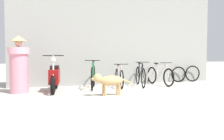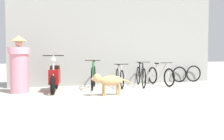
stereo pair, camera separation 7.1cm
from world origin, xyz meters
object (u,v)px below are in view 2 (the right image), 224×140
object	(u,v)px
bicycle_1	(120,77)
motorcycle	(55,77)
spare_tire_right	(179,74)
bicycle_3	(160,76)
person_in_robes	(19,64)
spare_tire_left	(193,74)
bicycle_2	(141,76)
stray_dog	(108,81)
bicycle_0	(93,77)

from	to	relation	value
bicycle_1	motorcycle	xyz separation A→B (m)	(-2.18, -0.34, 0.09)
spare_tire_right	bicycle_3	bearing A→B (deg)	-152.09
person_in_robes	spare_tire_left	size ratio (longest dim) A/B	2.48
motorcycle	spare_tire_right	xyz separation A→B (m)	(4.98, 1.05, -0.11)
bicycle_3	person_in_robes	world-z (taller)	person_in_robes
bicycle_2	person_in_robes	world-z (taller)	person_in_robes
bicycle_3	stray_dog	size ratio (longest dim) A/B	1.51
stray_dog	person_in_robes	distance (m)	2.60
stray_dog	spare_tire_left	bearing A→B (deg)	-153.23
motorcycle	spare_tire_left	distance (m)	5.73
bicycle_2	spare_tire_left	world-z (taller)	bicycle_2
bicycle_1	person_in_robes	size ratio (longest dim) A/B	0.97
bicycle_3	spare_tire_left	xyz separation A→B (m)	(1.88, 0.64, -0.01)
motorcycle	spare_tire_left	bearing A→B (deg)	111.68
bicycle_2	bicycle_3	xyz separation A→B (m)	(0.80, 0.06, -0.02)
motorcycle	bicycle_3	bearing A→B (deg)	107.33
motorcycle	stray_dog	distance (m)	1.80
bicycle_2	motorcycle	xyz separation A→B (m)	(-2.96, -0.34, 0.07)
bicycle_3	motorcycle	world-z (taller)	motorcycle
person_in_robes	spare_tire_right	distance (m)	6.08
stray_dog	person_in_robes	xyz separation A→B (m)	(-2.22, 1.29, 0.41)
bicycle_0	spare_tire_right	distance (m)	3.81
bicycle_0	bicycle_1	size ratio (longest dim) A/B	1.10
person_in_robes	spare_tire_right	bearing A→B (deg)	-179.26
bicycle_2	person_in_robes	size ratio (longest dim) A/B	1.04
bicycle_2	spare_tire_left	xyz separation A→B (m)	(2.67, 0.70, -0.03)
bicycle_3	spare_tire_right	xyz separation A→B (m)	(1.22, 0.64, -0.03)
spare_tire_left	bicycle_0	bearing A→B (deg)	-169.90
bicycle_2	stray_dog	world-z (taller)	bicycle_2
stray_dog	spare_tire_right	xyz separation A→B (m)	(3.74, 2.36, -0.08)
bicycle_3	person_in_robes	distance (m)	4.79
spare_tire_left	spare_tire_right	xyz separation A→B (m)	(-0.66, 0.00, -0.02)
person_in_robes	stray_dog	bearing A→B (deg)	140.53
bicycle_2	spare_tire_left	size ratio (longest dim) A/B	2.57
bicycle_3	motorcycle	xyz separation A→B (m)	(-3.76, -0.41, 0.09)
motorcycle	person_in_robes	bearing A→B (deg)	-77.86
person_in_robes	bicycle_3	bearing A→B (deg)	175.69
bicycle_0	motorcycle	xyz separation A→B (m)	(-1.25, -0.27, 0.04)
bicycle_0	bicycle_3	distance (m)	2.51
stray_dog	person_in_robes	size ratio (longest dim) A/B	0.70
bicycle_0	person_in_robes	distance (m)	2.29
bicycle_3	stray_dog	bearing A→B (deg)	-58.59
bicycle_0	bicycle_1	world-z (taller)	bicycle_0
stray_dog	spare_tire_right	world-z (taller)	spare_tire_right
bicycle_3	motorcycle	size ratio (longest dim) A/B	0.94
bicycle_0	bicycle_2	distance (m)	1.71
bicycle_0	stray_dog	bearing A→B (deg)	18.23
stray_dog	bicycle_0	bearing A→B (deg)	-91.74
motorcycle	spare_tire_left	world-z (taller)	motorcycle
bicycle_2	stray_dog	bearing A→B (deg)	-30.91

